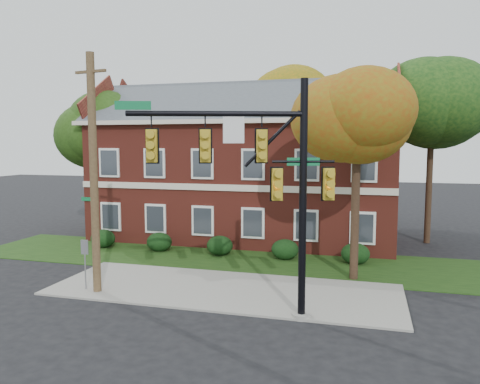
% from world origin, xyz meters
% --- Properties ---
extents(ground, '(120.00, 120.00, 0.00)m').
position_xyz_m(ground, '(0.00, 0.00, 0.00)').
color(ground, black).
rests_on(ground, ground).
extents(sidewalk, '(14.00, 5.00, 0.08)m').
position_xyz_m(sidewalk, '(0.00, 1.00, 0.04)').
color(sidewalk, gray).
rests_on(sidewalk, ground).
extents(grass_strip, '(30.00, 6.00, 0.04)m').
position_xyz_m(grass_strip, '(0.00, 6.00, 0.02)').
color(grass_strip, '#193811').
rests_on(grass_strip, ground).
extents(apartment_building, '(18.80, 8.80, 9.74)m').
position_xyz_m(apartment_building, '(-2.00, 11.95, 4.99)').
color(apartment_building, maroon).
rests_on(apartment_building, ground).
extents(hedge_far_left, '(1.40, 1.26, 1.05)m').
position_xyz_m(hedge_far_left, '(-9.00, 6.70, 0.53)').
color(hedge_far_left, black).
rests_on(hedge_far_left, ground).
extents(hedge_left, '(1.40, 1.26, 1.05)m').
position_xyz_m(hedge_left, '(-5.50, 6.70, 0.53)').
color(hedge_left, black).
rests_on(hedge_left, ground).
extents(hedge_center, '(1.40, 1.26, 1.05)m').
position_xyz_m(hedge_center, '(-2.00, 6.70, 0.53)').
color(hedge_center, black).
rests_on(hedge_center, ground).
extents(hedge_right, '(1.40, 1.26, 1.05)m').
position_xyz_m(hedge_right, '(1.50, 6.70, 0.53)').
color(hedge_right, black).
rests_on(hedge_right, ground).
extents(hedge_far_right, '(1.40, 1.26, 1.05)m').
position_xyz_m(hedge_far_right, '(5.00, 6.70, 0.53)').
color(hedge_far_right, black).
rests_on(hedge_far_right, ground).
extents(tree_near_right, '(4.50, 4.25, 8.58)m').
position_xyz_m(tree_near_right, '(5.22, 3.87, 6.67)').
color(tree_near_right, black).
rests_on(tree_near_right, ground).
extents(tree_left_rear, '(5.40, 5.10, 8.88)m').
position_xyz_m(tree_left_rear, '(-11.73, 10.84, 6.68)').
color(tree_left_rear, black).
rests_on(tree_left_rear, ground).
extents(tree_right_rear, '(6.30, 5.95, 10.62)m').
position_xyz_m(tree_right_rear, '(9.31, 12.81, 8.12)').
color(tree_right_rear, black).
rests_on(tree_right_rear, ground).
extents(tree_far_rear, '(6.84, 6.46, 11.52)m').
position_xyz_m(tree_far_rear, '(-0.66, 19.79, 8.84)').
color(tree_far_rear, black).
rests_on(tree_far_rear, ground).
extents(traffic_signal, '(6.86, 2.45, 8.00)m').
position_xyz_m(traffic_signal, '(2.07, -1.66, 4.96)').
color(traffic_signal, gray).
rests_on(traffic_signal, ground).
extents(utility_pole, '(1.45, 0.36, 9.35)m').
position_xyz_m(utility_pole, '(-4.76, -0.61, 4.74)').
color(utility_pole, '#4D3824').
rests_on(utility_pole, ground).
extents(sign_post, '(0.30, 0.07, 2.09)m').
position_xyz_m(sign_post, '(-5.35, -0.51, 1.42)').
color(sign_post, slate).
rests_on(sign_post, ground).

